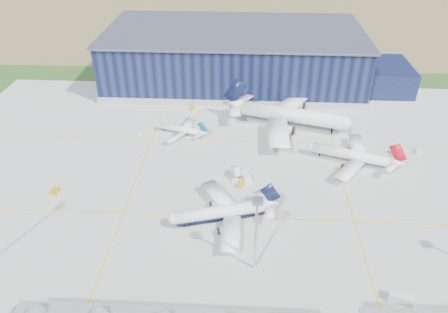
% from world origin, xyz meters
% --- Properties ---
extents(ground, '(600.00, 600.00, 0.00)m').
position_xyz_m(ground, '(0.00, 0.00, 0.00)').
color(ground, '#24491B').
rests_on(ground, ground).
extents(apron, '(220.00, 160.00, 0.08)m').
position_xyz_m(apron, '(0.00, 10.00, 0.03)').
color(apron, '#A3A39E').
rests_on(apron, ground).
extents(farmland, '(600.00, 220.00, 0.01)m').
position_xyz_m(farmland, '(0.00, 220.00, 0.00)').
color(farmland, olive).
rests_on(farmland, ground).
extents(hangar, '(145.00, 62.00, 26.10)m').
position_xyz_m(hangar, '(2.81, 94.80, 11.62)').
color(hangar, black).
rests_on(hangar, ground).
extents(light_mast_center, '(2.60, 2.60, 23.00)m').
position_xyz_m(light_mast_center, '(10.00, -30.00, 15.43)').
color(light_mast_center, silver).
rests_on(light_mast_center, ground).
extents(airliner_navy, '(42.51, 41.98, 11.32)m').
position_xyz_m(airliner_navy, '(-0.03, -12.00, 5.66)').
color(airliner_navy, white).
rests_on(airliner_navy, ground).
extents(airliner_red, '(43.81, 43.35, 11.27)m').
position_xyz_m(airliner_red, '(44.30, 22.00, 5.64)').
color(airliner_red, white).
rests_on(airliner_red, ground).
extents(airliner_widebody, '(66.62, 65.81, 17.64)m').
position_xyz_m(airliner_widebody, '(24.82, 47.71, 8.82)').
color(airliner_widebody, white).
rests_on(airliner_widebody, ground).
extents(airliner_regional, '(27.86, 27.53, 7.31)m').
position_xyz_m(airliner_regional, '(-19.32, 39.33, 3.66)').
color(airliner_regional, white).
rests_on(airliner_regional, ground).
extents(gse_tug_a, '(2.63, 3.58, 1.34)m').
position_xyz_m(gse_tug_a, '(-54.80, -1.16, 0.67)').
color(gse_tug_a, orange).
rests_on(gse_tug_a, ground).
extents(gse_tug_b, '(2.49, 3.16, 1.21)m').
position_xyz_m(gse_tug_b, '(5.44, 5.79, 0.60)').
color(gse_tug_b, orange).
rests_on(gse_tug_b, ground).
extents(gse_van_a, '(6.25, 4.19, 2.51)m').
position_xyz_m(gse_van_a, '(45.29, -38.77, 1.26)').
color(gse_van_a, silver).
rests_on(gse_van_a, ground).
extents(gse_cart_a, '(2.27, 3.08, 1.23)m').
position_xyz_m(gse_cart_a, '(71.33, 30.42, 0.62)').
color(gse_cart_a, silver).
rests_on(gse_cart_a, ground).
extents(gse_van_b, '(4.13, 5.90, 2.47)m').
position_xyz_m(gse_van_b, '(7.26, 9.57, 1.23)').
color(gse_van_b, silver).
rests_on(gse_van_b, ground).
extents(gse_tug_c, '(2.55, 3.32, 1.28)m').
position_xyz_m(gse_tug_c, '(-17.34, 62.00, 0.64)').
color(gse_tug_c, orange).
rests_on(gse_tug_c, ground).
extents(gse_cart_b, '(3.82, 3.79, 1.40)m').
position_xyz_m(gse_cart_b, '(-36.28, 38.38, 0.70)').
color(gse_cart_b, silver).
rests_on(gse_cart_b, ground).
extents(airstair, '(3.48, 5.30, 3.15)m').
position_xyz_m(airstair, '(3.74, 10.94, 1.58)').
color(airstair, silver).
rests_on(airstair, ground).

